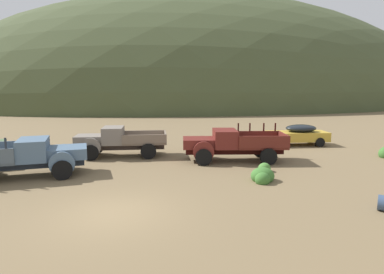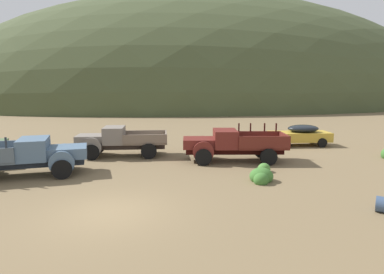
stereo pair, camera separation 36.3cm
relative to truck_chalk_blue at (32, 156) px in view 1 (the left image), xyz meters
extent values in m
plane|color=brown|center=(3.89, -5.91, -1.00)|extent=(300.00, 300.00, 0.00)
ellipsoid|color=#424C2D|center=(-14.76, 76.25, -1.00)|extent=(112.24, 58.84, 32.13)
ellipsoid|color=#424C2D|center=(26.65, 61.69, -1.00)|extent=(119.95, 69.90, 49.60)
cube|color=#B7B2A8|center=(-2.09, 2.91, 0.08)|extent=(0.23, 1.14, 0.44)
cube|color=#262D39|center=(-0.45, -0.03, -0.34)|extent=(5.90, 1.47, 0.36)
cube|color=slate|center=(1.70, 0.13, 0.11)|extent=(1.98, 1.96, 0.55)
cube|color=#B7B2A8|center=(2.56, 0.20, 0.08)|extent=(0.18, 1.26, 0.44)
cylinder|color=slate|center=(1.54, -0.96, -0.24)|extent=(1.21, 0.27, 1.20)
cylinder|color=slate|center=(1.37, 1.19, -0.24)|extent=(1.21, 0.27, 1.20)
cube|color=slate|center=(0.11, 0.01, 0.36)|extent=(1.51, 2.19, 1.05)
cube|color=black|center=(0.71, 0.06, 0.57)|extent=(0.19, 1.78, 0.59)
cube|color=#262D39|center=(-0.78, -1.16, 0.91)|extent=(0.09, 0.09, 0.50)
cylinder|color=black|center=(1.54, -1.02, -0.52)|extent=(0.98, 0.35, 0.96)
cylinder|color=black|center=(1.37, 1.25, -0.52)|extent=(0.98, 0.35, 0.96)
cube|color=#3D322D|center=(4.50, 3.70, -0.34)|extent=(5.45, 1.59, 0.36)
cube|color=slate|center=(2.53, 3.95, 0.11)|extent=(1.89, 1.82, 0.55)
cube|color=#B7B2A8|center=(1.75, 4.05, 0.08)|extent=(0.22, 1.11, 0.44)
cylinder|color=slate|center=(2.88, 4.88, -0.24)|extent=(1.21, 0.33, 1.20)
cylinder|color=slate|center=(2.63, 2.97, -0.24)|extent=(1.21, 0.33, 1.20)
cube|color=slate|center=(3.99, 3.76, 0.36)|extent=(1.47, 2.01, 1.05)
cube|color=black|center=(3.43, 3.83, 0.57)|extent=(0.25, 1.57, 0.59)
cube|color=#746354|center=(5.95, 3.51, -0.10)|extent=(2.94, 2.27, 0.12)
cube|color=#746354|center=(6.08, 4.47, 0.23)|extent=(2.71, 0.45, 0.55)
cube|color=#746354|center=(5.83, 2.55, 0.23)|extent=(2.71, 0.45, 0.55)
cube|color=#746354|center=(7.25, 3.34, 0.23)|extent=(0.35, 1.94, 0.55)
cylinder|color=black|center=(2.89, 4.93, -0.52)|extent=(0.99, 0.40, 0.96)
cylinder|color=black|center=(2.63, 2.92, -0.52)|extent=(0.99, 0.40, 0.96)
cylinder|color=black|center=(6.31, 4.48, -0.52)|extent=(0.99, 0.40, 0.96)
cylinder|color=black|center=(6.05, 2.48, -0.52)|extent=(0.99, 0.40, 0.96)
cube|color=black|center=(10.98, 0.79, -0.34)|extent=(5.84, 2.13, 0.36)
cube|color=maroon|center=(8.90, 1.23, 0.11)|extent=(2.13, 2.04, 0.55)
cube|color=#B7B2A8|center=(8.07, 1.40, 0.08)|extent=(0.32, 1.16, 0.44)
cylinder|color=maroon|center=(9.35, 2.17, -0.24)|extent=(1.21, 0.42, 1.20)
cylinder|color=maroon|center=(8.93, 0.19, -0.24)|extent=(1.21, 0.42, 1.20)
cube|color=maroon|center=(10.44, 0.90, 0.36)|extent=(1.71, 2.19, 1.05)
cube|color=black|center=(9.86, 1.03, 0.57)|extent=(0.39, 1.64, 0.59)
cube|color=maroon|center=(12.52, 0.47, -0.10)|extent=(3.27, 2.60, 0.12)
cube|color=maroon|center=(12.73, 1.47, 0.31)|extent=(2.87, 0.70, 0.70)
cube|color=maroon|center=(12.31, -0.53, 0.31)|extent=(2.87, 0.70, 0.70)
cube|color=maroon|center=(13.89, 0.18, 0.31)|extent=(0.52, 2.02, 0.70)
cube|color=black|center=(13.87, 1.23, 0.91)|extent=(0.09, 0.09, 0.50)
cube|color=black|center=(13.16, 1.38, 0.91)|extent=(0.09, 0.09, 0.50)
cube|color=black|center=(12.31, 1.56, 0.91)|extent=(0.09, 0.09, 0.50)
cube|color=black|center=(11.59, 1.71, 0.91)|extent=(0.09, 0.09, 0.50)
cylinder|color=black|center=(9.36, 2.22, -0.52)|extent=(1.00, 0.47, 0.96)
cylinder|color=black|center=(8.92, 0.14, -0.52)|extent=(1.00, 0.47, 0.96)
cylinder|color=black|center=(12.98, 1.46, -0.52)|extent=(1.00, 0.47, 0.96)
cylinder|color=black|center=(12.54, -0.63, -0.52)|extent=(1.00, 0.47, 0.96)
cube|color=gold|center=(17.49, 4.58, -0.32)|extent=(4.66, 2.39, 0.68)
ellipsoid|color=black|center=(17.76, 4.54, 0.28)|extent=(2.52, 1.87, 0.57)
ellipsoid|color=gold|center=(15.51, 4.87, -0.26)|extent=(1.17, 1.54, 0.61)
cylinder|color=black|center=(16.25, 5.65, -0.66)|extent=(0.70, 0.30, 0.68)
cylinder|color=black|center=(16.00, 3.91, -0.66)|extent=(0.70, 0.30, 0.68)
cylinder|color=black|center=(18.99, 5.25, -0.66)|extent=(0.70, 0.30, 0.68)
cylinder|color=black|center=(18.73, 3.51, -0.66)|extent=(0.70, 0.30, 0.68)
ellipsoid|color=#5B8E42|center=(10.27, 3.56, -0.85)|extent=(0.56, 0.50, 0.56)
ellipsoid|color=#5B8E42|center=(10.44, 3.64, -0.88)|extent=(0.62, 0.56, 0.46)
ellipsoid|color=#5B8E42|center=(10.44, 3.60, -0.82)|extent=(0.63, 0.57, 0.66)
ellipsoid|color=#3D702D|center=(10.75, -3.41, -0.86)|extent=(0.74, 0.66, 0.53)
ellipsoid|color=#3D702D|center=(10.66, -3.83, -0.82)|extent=(0.73, 0.65, 0.66)
ellipsoid|color=#3D702D|center=(10.85, -3.41, -0.78)|extent=(1.14, 1.03, 0.83)
ellipsoid|color=#4C8438|center=(11.68, -1.91, -0.84)|extent=(0.67, 0.61, 0.60)
ellipsoid|color=#4C8438|center=(11.73, -1.82, -0.85)|extent=(0.56, 0.50, 0.56)
camera|label=1|loc=(3.99, -17.44, 3.54)|focal=30.85mm
camera|label=2|loc=(4.35, -17.52, 3.54)|focal=30.85mm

